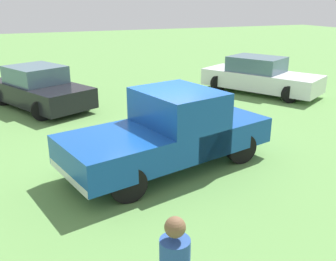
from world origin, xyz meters
TOP-DOWN VIEW (x-y plane):
  - ground_plane at (0.00, 0.00)m, footprint 80.00×80.00m
  - pickup_truck at (0.03, 0.59)m, footprint 5.15×2.99m
  - sedan_near at (-6.23, -4.73)m, footprint 3.83×5.04m
  - sedan_far at (2.39, -5.91)m, footprint 3.48×4.61m

SIDE VIEW (x-z plane):
  - ground_plane at x=0.00m, z-range 0.00..0.00m
  - sedan_far at x=2.39m, z-range -0.05..1.43m
  - sedan_near at x=-6.23m, z-range -0.05..1.43m
  - pickup_truck at x=0.03m, z-range 0.02..1.81m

